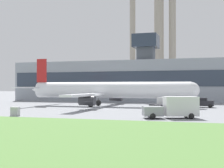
{
  "coord_description": "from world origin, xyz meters",
  "views": [
    {
      "loc": [
        17.29,
        -51.27,
        3.7
      ],
      "look_at": [
        0.25,
        5.33,
        4.31
      ],
      "focal_mm": 50.0,
      "sensor_mm": 36.0,
      "label": 1
    }
  ],
  "objects": [
    {
      "name": "ground_plane",
      "position": [
        0.0,
        0.0,
        0.0
      ],
      "size": [
        400.0,
        400.0,
        0.0
      ],
      "primitive_type": "plane",
      "color": "gray"
    },
    {
      "name": "airplane",
      "position": [
        -0.73,
        5.33,
        3.07
      ],
      "size": [
        33.35,
        32.56,
        9.47
      ],
      "color": "white",
      "rests_on": "ground_plane"
    },
    {
      "name": "ground_crew_person",
      "position": [
        12.21,
        -8.16,
        0.87
      ],
      "size": [
        0.53,
        0.53,
        1.71
      ],
      "color": "#23283D",
      "rests_on": "ground_plane"
    },
    {
      "name": "utility_cabinet",
      "position": [
        -6.3,
        -16.35,
        0.57
      ],
      "size": [
        1.08,
        0.62,
        1.14
      ],
      "color": "#B2B7B2",
      "rests_on": "ground_plane"
    },
    {
      "name": "traffic_cone_near_nose",
      "position": [
        12.86,
        -6.78,
        0.27
      ],
      "size": [
        0.63,
        0.63,
        0.59
      ],
      "color": "black",
      "rests_on": "ground_plane"
    },
    {
      "name": "terminal_building",
      "position": [
        0.11,
        29.22,
        5.47
      ],
      "size": [
        66.42,
        11.66,
        17.4
      ],
      "color": "#8C939E",
      "rests_on": "ground_plane"
    },
    {
      "name": "baggage_truck",
      "position": [
        13.69,
        -13.64,
        1.27
      ],
      "size": [
        6.81,
        4.26,
        2.59
      ],
      "color": "gray",
      "rests_on": "ground_plane"
    },
    {
      "name": "smokestack_far",
      "position": [
        5.6,
        64.95,
        21.25
      ],
      "size": [
        2.96,
        2.96,
        42.26
      ],
      "color": "gray",
      "rests_on": "ground_plane"
    },
    {
      "name": "fuel_truck",
      "position": [
        11.44,
        -3.7,
        1.07
      ],
      "size": [
        3.96,
        5.41,
        2.18
      ],
      "color": "#232328",
      "rests_on": "ground_plane"
    },
    {
      "name": "pushback_tug",
      "position": [
        16.81,
        8.07,
        0.8
      ],
      "size": [
        3.98,
        2.8,
        1.76
      ],
      "color": "#232328",
      "rests_on": "ground_plane"
    },
    {
      "name": "smokestack_right",
      "position": [
        0.75,
        64.06,
        19.1
      ],
      "size": [
        4.01,
        4.01,
        37.88
      ],
      "color": "gray",
      "rests_on": "ground_plane"
    },
    {
      "name": "smokestack_left",
      "position": [
        -9.56,
        65.36,
        19.28
      ],
      "size": [
        2.49,
        2.49,
        38.36
      ],
      "color": "gray",
      "rests_on": "ground_plane"
    }
  ]
}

